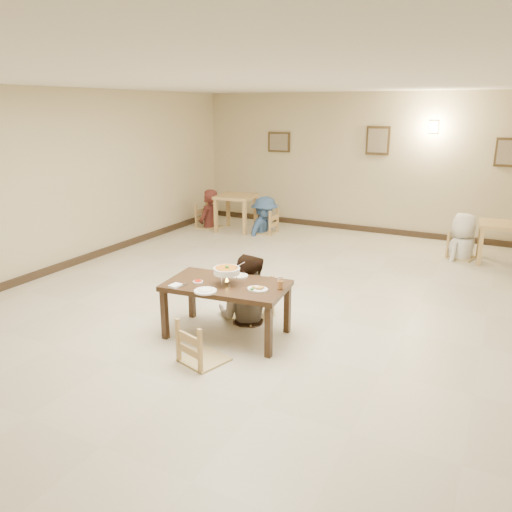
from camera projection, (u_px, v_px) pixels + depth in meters
The scene contains 29 objects.
floor at pixel (273, 308), 6.94m from camera, with size 10.00×10.00×0.00m, color beige.
ceiling at pixel (276, 80), 6.08m from camera, with size 10.00×10.00×0.00m, color silver.
wall_back at pixel (372, 164), 10.78m from camera, with size 10.00×10.00×0.00m, color #C2B28C.
wall_left at pixel (56, 181), 8.26m from camera, with size 10.00×10.00×0.00m, color #C2B28C.
baseboard_back at pixel (367, 229), 11.17m from camera, with size 8.00×0.06×0.12m, color #302317.
baseboard_left at pixel (67, 264), 8.65m from camera, with size 0.06×10.00×0.12m, color #302317.
picture_a at pixel (279, 142), 11.59m from camera, with size 0.55×0.04×0.45m.
picture_b at pixel (378, 141), 10.56m from camera, with size 0.50×0.04×0.60m.
picture_c at pixel (508, 152), 9.51m from camera, with size 0.45×0.04×0.55m.
wall_sconce at pixel (434, 127), 10.00m from camera, with size 0.16×0.05×0.22m, color #FFD88C.
main_table at pixel (226, 290), 5.94m from camera, with size 1.51×0.96×0.67m.
chair_far at pixel (249, 279), 6.51m from camera, with size 0.49×0.49×1.05m.
chair_near at pixel (203, 321), 5.36m from camera, with size 0.44×0.44×0.95m.
main_diner at pixel (247, 254), 6.36m from camera, with size 0.85×0.67×1.76m, color gray.
curry_warmer at pixel (227, 271), 5.85m from camera, with size 0.35×0.31×0.28m.
rice_plate_far at pixel (237, 275), 6.16m from camera, with size 0.30×0.30×0.07m.
rice_plate_near at pixel (205, 291), 5.64m from camera, with size 0.26×0.26×0.06m.
fried_plate at pixel (257, 289), 5.69m from camera, with size 0.25×0.25×0.05m.
chili_dish at pixel (198, 282), 5.94m from camera, with size 0.12×0.12×0.02m.
napkin_cutlery at pixel (176, 286), 5.80m from camera, with size 0.15×0.22×0.03m.
drink_glass at pixel (280, 284), 5.71m from camera, with size 0.07×0.07×0.14m.
bg_table_left at pixel (236, 201), 11.12m from camera, with size 0.89×0.89×0.80m.
bg_table_right at pixel (501, 231), 8.80m from camera, with size 0.78×0.78×0.72m.
bg_chair_ll at pixel (209, 206), 11.41m from camera, with size 0.48×0.48×1.03m.
bg_chair_lr at pixel (265, 210), 10.92m from camera, with size 0.48×0.48×1.03m.
bg_chair_rl at pixel (464, 234), 9.10m from camera, with size 0.44×0.44×0.93m.
bg_diner_a at pixel (208, 189), 11.31m from camera, with size 0.65×0.43×1.78m, color #4F201C.
bg_diner_b at pixel (265, 197), 10.83m from camera, with size 1.05×0.61×1.63m, color #3E5E8A.
bg_diner_c at pixel (466, 213), 8.99m from camera, with size 0.83×0.54×1.69m, color silver.
Camera 1 is at (2.71, -5.85, 2.68)m, focal length 35.00 mm.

